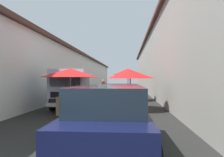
{
  "coord_description": "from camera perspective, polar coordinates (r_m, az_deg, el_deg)",
  "views": [
    {
      "loc": [
        -2.09,
        -1.43,
        1.62
      ],
      "look_at": [
        12.6,
        -0.14,
        1.62
      ],
      "focal_mm": 30.58,
      "sensor_mm": 36.0,
      "label": 1
    }
  ],
  "objects": [
    {
      "name": "vendor_by_crates",
      "position": [
        18.06,
        -2.62,
        -2.41
      ],
      "size": [
        0.59,
        0.33,
        1.51
      ],
      "color": "#665B4C",
      "rests_on": "ground"
    },
    {
      "name": "fruit_stall_far_left",
      "position": [
        13.78,
        4.69,
        1.01
      ],
      "size": [
        2.2,
        2.2,
        2.42
      ],
      "color": "#9E9EA3",
      "rests_on": "ground"
    },
    {
      "name": "hatchback_car",
      "position": [
        4.59,
        -0.9,
        -11.1
      ],
      "size": [
        3.94,
        1.98,
        1.45
      ],
      "color": "#0F1438",
      "rests_on": "ground"
    },
    {
      "name": "building_right_concrete",
      "position": [
        18.71,
        22.02,
        4.35
      ],
      "size": [
        49.8,
        7.5,
        6.06
      ],
      "color": "#A39E93",
      "rests_on": "ground"
    },
    {
      "name": "fruit_stall_mid_lane",
      "position": [
        9.55,
        5.36,
        0.28
      ],
      "size": [
        2.44,
        2.44,
        2.15
      ],
      "color": "#9E9EA3",
      "rests_on": "ground"
    },
    {
      "name": "delivery_truck",
      "position": [
        10.52,
        -11.36,
        -3.16
      ],
      "size": [
        4.93,
        1.98,
        2.08
      ],
      "color": "black",
      "rests_on": "ground"
    },
    {
      "name": "building_left_whitewash",
      "position": [
        19.69,
        -19.97,
        1.54
      ],
      "size": [
        49.8,
        7.5,
        4.27
      ],
      "color": "silver",
      "rests_on": "ground"
    },
    {
      "name": "ground",
      "position": [
        15.74,
        -0.22,
        -5.9
      ],
      "size": [
        90.0,
        90.0,
        0.0
      ],
      "primitive_type": "plane",
      "color": "#282826"
    },
    {
      "name": "plastic_stool",
      "position": [
        12.09,
        2.03,
        -6.14
      ],
      "size": [
        0.3,
        0.3,
        0.43
      ],
      "color": "#194CB2",
      "rests_on": "ground"
    },
    {
      "name": "fruit_stall_near_left",
      "position": [
        9.01,
        -12.49,
        0.21
      ],
      "size": [
        2.69,
        2.69,
        2.16
      ],
      "color": "#9E9EA3",
      "rests_on": "ground"
    }
  ]
}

